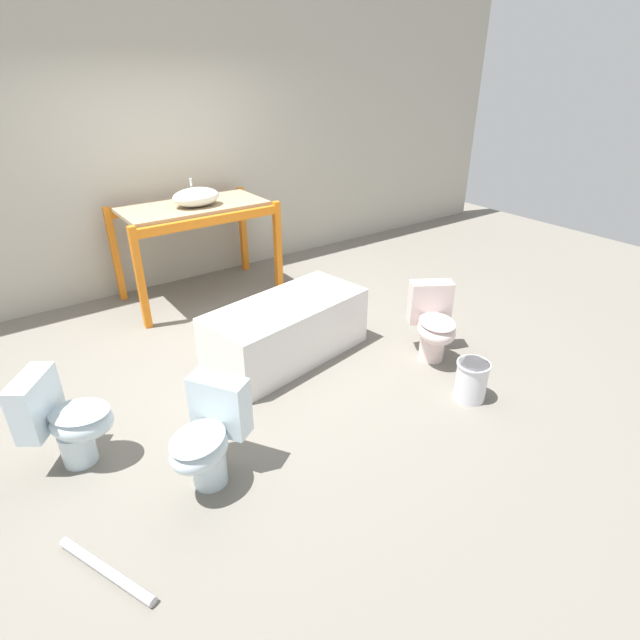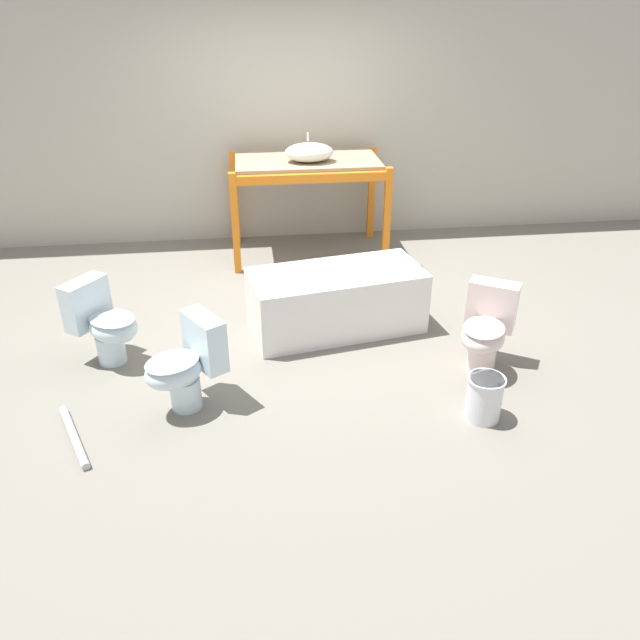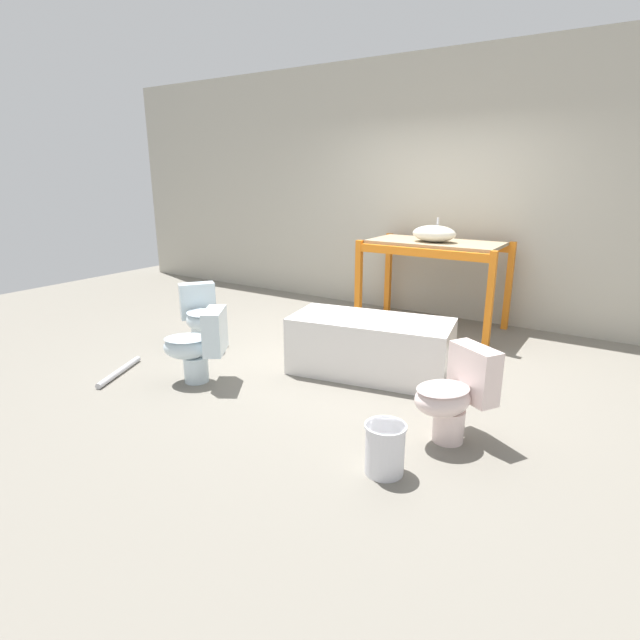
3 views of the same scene
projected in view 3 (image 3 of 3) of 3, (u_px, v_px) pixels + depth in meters
ground_plane at (366, 356)px, 5.10m from camera, size 12.00×12.00×0.00m
warehouse_wall_rear at (442, 190)px, 6.20m from camera, size 10.80×0.08×3.20m
shelving_rack at (435, 255)px, 5.82m from camera, size 1.62×0.90×1.04m
sink_basin at (434, 234)px, 5.67m from camera, size 0.50×0.35×0.27m
bathtub_main at (370, 342)px, 4.57m from camera, size 1.54×0.90×0.53m
toilet_near at (198, 345)px, 4.39m from camera, size 0.64×0.58×0.66m
toilet_far at (200, 316)px, 5.29m from camera, size 0.64×0.60×0.66m
toilet_extra at (454, 394)px, 3.40m from camera, size 0.58×0.64×0.66m
bucket_white at (385, 448)px, 3.07m from camera, size 0.26×0.26×0.33m
loose_pipe at (120, 372)px, 4.62m from camera, size 0.33×0.65×0.05m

